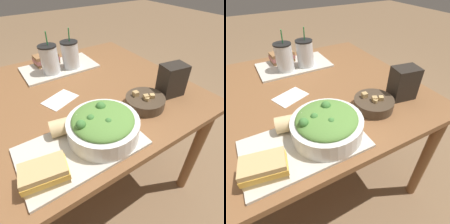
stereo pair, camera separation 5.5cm
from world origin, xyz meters
TOP-DOWN VIEW (x-y plane):
  - ground_plane at (0.00, 0.00)m, footprint 12.00×12.00m
  - dining_table at (0.00, 0.00)m, footprint 1.34×1.06m
  - tray_near at (-0.06, -0.36)m, footprint 0.45×0.26m
  - tray_far at (0.12, 0.30)m, footprint 0.45×0.26m
  - salad_bowl at (0.04, -0.36)m, footprint 0.27×0.27m
  - soup_bowl at (0.30, -0.30)m, footprint 0.18×0.18m
  - sandwich_near at (-0.21, -0.42)m, footprint 0.15×0.11m
  - baguette_near at (-0.06, -0.27)m, footprint 0.14×0.09m
  - sandwich_far at (0.07, 0.38)m, footprint 0.16×0.10m
  - drink_cup_dark at (0.06, 0.25)m, footprint 0.10×0.10m
  - drink_cup_red at (0.18, 0.25)m, footprint 0.10×0.10m
  - chip_bag at (0.47, -0.29)m, footprint 0.13×0.11m
  - napkin_folded at (-0.01, -0.03)m, footprint 0.18×0.16m

SIDE VIEW (x-z plane):
  - ground_plane at x=0.00m, z-range 0.00..0.00m
  - dining_table at x=0.00m, z-range 0.28..1.03m
  - napkin_folded at x=-0.01m, z-range 0.74..0.75m
  - tray_near at x=-0.06m, z-range 0.74..0.75m
  - tray_far at x=0.12m, z-range 0.74..0.75m
  - soup_bowl at x=0.30m, z-range 0.73..0.80m
  - baguette_near at x=-0.06m, z-range 0.75..0.82m
  - sandwich_near at x=-0.21m, z-range 0.75..0.82m
  - sandwich_far at x=0.07m, z-range 0.75..0.82m
  - salad_bowl at x=0.04m, z-range 0.75..0.86m
  - chip_bag at x=0.47m, z-range 0.74..0.90m
  - drink_cup_red at x=0.18m, z-range 0.71..0.94m
  - drink_cup_dark at x=0.06m, z-range 0.71..0.95m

